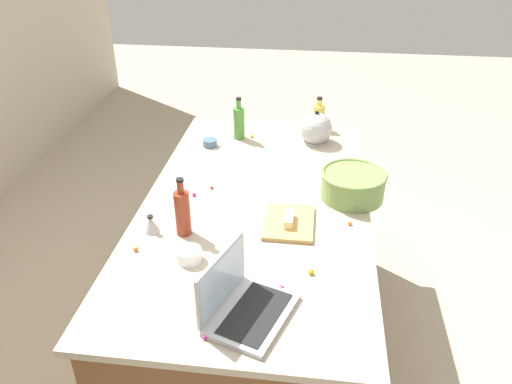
{
  "coord_description": "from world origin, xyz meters",
  "views": [
    {
      "loc": [
        -1.97,
        -0.25,
        2.12
      ],
      "look_at": [
        0.0,
        0.0,
        0.95
      ],
      "focal_mm": 35.73,
      "sensor_mm": 36.0,
      "label": 1
    }
  ],
  "objects_px": {
    "mixing_bowl_large": "(353,184)",
    "kettle": "(316,129)",
    "laptop": "(242,302)",
    "kitchen_timer": "(151,224)",
    "bottle_soy": "(183,212)",
    "butter_stick_left": "(289,219)",
    "ramekin_small": "(210,143)",
    "bottle_oil": "(319,116)",
    "bottle_olive": "(239,122)",
    "ramekin_medium": "(189,255)",
    "cutting_board": "(289,223)"
  },
  "relations": [
    {
      "from": "mixing_bowl_large",
      "to": "kettle",
      "type": "distance_m",
      "value": 0.62
    },
    {
      "from": "laptop",
      "to": "kitchen_timer",
      "type": "distance_m",
      "value": 0.62
    },
    {
      "from": "bottle_soy",
      "to": "kettle",
      "type": "bearing_deg",
      "value": -27.98
    },
    {
      "from": "bottle_soy",
      "to": "butter_stick_left",
      "type": "distance_m",
      "value": 0.44
    },
    {
      "from": "laptop",
      "to": "ramekin_small",
      "type": "bearing_deg",
      "value": 16.41
    },
    {
      "from": "butter_stick_left",
      "to": "mixing_bowl_large",
      "type": "bearing_deg",
      "value": -44.98
    },
    {
      "from": "bottle_oil",
      "to": "bottle_olive",
      "type": "distance_m",
      "value": 0.49
    },
    {
      "from": "bottle_olive",
      "to": "ramekin_medium",
      "type": "xyz_separation_m",
      "value": [
        -1.14,
        0.02,
        -0.07
      ]
    },
    {
      "from": "bottle_olive",
      "to": "bottle_soy",
      "type": "relative_size",
      "value": 0.94
    },
    {
      "from": "bottle_olive",
      "to": "kitchen_timer",
      "type": "distance_m",
      "value": 1.0
    },
    {
      "from": "bottle_oil",
      "to": "butter_stick_left",
      "type": "relative_size",
      "value": 1.78
    },
    {
      "from": "mixing_bowl_large",
      "to": "kettle",
      "type": "relative_size",
      "value": 1.4
    },
    {
      "from": "bottle_olive",
      "to": "kettle",
      "type": "xyz_separation_m",
      "value": [
        0.0,
        -0.43,
        -0.02
      ]
    },
    {
      "from": "butter_stick_left",
      "to": "kitchen_timer",
      "type": "distance_m",
      "value": 0.57
    },
    {
      "from": "bottle_soy",
      "to": "ramekin_medium",
      "type": "distance_m",
      "value": 0.2
    },
    {
      "from": "laptop",
      "to": "ramekin_medium",
      "type": "height_order",
      "value": "laptop"
    },
    {
      "from": "cutting_board",
      "to": "bottle_oil",
      "type": "bearing_deg",
      "value": -5.41
    },
    {
      "from": "bottle_oil",
      "to": "ramekin_medium",
      "type": "height_order",
      "value": "bottle_oil"
    },
    {
      "from": "bottle_olive",
      "to": "cutting_board",
      "type": "xyz_separation_m",
      "value": [
        -0.85,
        -0.35,
        -0.09
      ]
    },
    {
      "from": "laptop",
      "to": "kettle",
      "type": "bearing_deg",
      "value": -8.38
    },
    {
      "from": "laptop",
      "to": "kettle",
      "type": "distance_m",
      "value": 1.41
    },
    {
      "from": "cutting_board",
      "to": "ramekin_small",
      "type": "bearing_deg",
      "value": 34.26
    },
    {
      "from": "laptop",
      "to": "butter_stick_left",
      "type": "distance_m",
      "value": 0.55
    },
    {
      "from": "ramekin_small",
      "to": "laptop",
      "type": "bearing_deg",
      "value": -163.59
    },
    {
      "from": "kettle",
      "to": "ramekin_small",
      "type": "xyz_separation_m",
      "value": [
        -0.13,
        0.58,
        -0.06
      ]
    },
    {
      "from": "cutting_board",
      "to": "butter_stick_left",
      "type": "distance_m",
      "value": 0.03
    },
    {
      "from": "bottle_olive",
      "to": "ramekin_small",
      "type": "xyz_separation_m",
      "value": [
        -0.13,
        0.15,
        -0.08
      ]
    },
    {
      "from": "mixing_bowl_large",
      "to": "kitchen_timer",
      "type": "distance_m",
      "value": 0.92
    },
    {
      "from": "butter_stick_left",
      "to": "kitchen_timer",
      "type": "xyz_separation_m",
      "value": [
        -0.11,
        0.56,
        -0.0
      ]
    },
    {
      "from": "bottle_olive",
      "to": "ramekin_small",
      "type": "relative_size",
      "value": 3.11
    },
    {
      "from": "bottle_oil",
      "to": "butter_stick_left",
      "type": "xyz_separation_m",
      "value": [
        -1.05,
        0.1,
        -0.04
      ]
    },
    {
      "from": "bottle_oil",
      "to": "ramekin_small",
      "type": "height_order",
      "value": "bottle_oil"
    },
    {
      "from": "bottle_olive",
      "to": "kitchen_timer",
      "type": "relative_size",
      "value": 3.15
    },
    {
      "from": "laptop",
      "to": "ramekin_medium",
      "type": "distance_m",
      "value": 0.35
    },
    {
      "from": "kettle",
      "to": "kitchen_timer",
      "type": "relative_size",
      "value": 2.77
    },
    {
      "from": "mixing_bowl_large",
      "to": "cutting_board",
      "type": "relative_size",
      "value": 1.1
    },
    {
      "from": "bottle_olive",
      "to": "kettle",
      "type": "distance_m",
      "value": 0.44
    },
    {
      "from": "butter_stick_left",
      "to": "ramekin_small",
      "type": "relative_size",
      "value": 1.41
    },
    {
      "from": "ramekin_small",
      "to": "ramekin_medium",
      "type": "distance_m",
      "value": 1.02
    },
    {
      "from": "cutting_board",
      "to": "bottle_olive",
      "type": "bearing_deg",
      "value": 22.22
    },
    {
      "from": "mixing_bowl_large",
      "to": "ramekin_medium",
      "type": "xyz_separation_m",
      "value": [
        -0.55,
        0.63,
        -0.04
      ]
    },
    {
      "from": "bottle_soy",
      "to": "butter_stick_left",
      "type": "xyz_separation_m",
      "value": [
        0.11,
        -0.43,
        -0.07
      ]
    },
    {
      "from": "bottle_soy",
      "to": "cutting_board",
      "type": "relative_size",
      "value": 0.95
    },
    {
      "from": "ramekin_medium",
      "to": "bottle_oil",
      "type": "bearing_deg",
      "value": -19.07
    },
    {
      "from": "ramekin_medium",
      "to": "cutting_board",
      "type": "bearing_deg",
      "value": -51.09
    },
    {
      "from": "mixing_bowl_large",
      "to": "bottle_soy",
      "type": "xyz_separation_m",
      "value": [
        -0.38,
        0.7,
        0.04
      ]
    },
    {
      "from": "bottle_soy",
      "to": "cutting_board",
      "type": "distance_m",
      "value": 0.45
    },
    {
      "from": "ramekin_medium",
      "to": "kitchen_timer",
      "type": "relative_size",
      "value": 1.29
    },
    {
      "from": "bottle_olive",
      "to": "ramekin_medium",
      "type": "relative_size",
      "value": 2.45
    },
    {
      "from": "cutting_board",
      "to": "kitchen_timer",
      "type": "relative_size",
      "value": 3.52
    }
  ]
}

